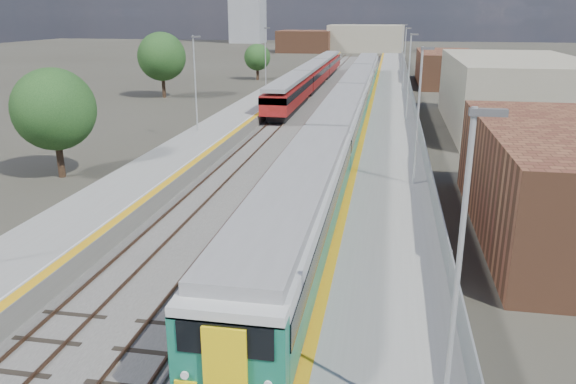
# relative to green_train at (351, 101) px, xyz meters

# --- Properties ---
(ground) EXTENTS (320.00, 320.00, 0.00)m
(ground) POSITION_rel_green_train_xyz_m (-1.50, 6.35, -2.32)
(ground) COLOR #47443A
(ground) RESTS_ON ground
(ballast_bed) EXTENTS (10.50, 155.00, 0.06)m
(ballast_bed) POSITION_rel_green_train_xyz_m (-3.75, 8.85, -2.29)
(ballast_bed) COLOR #565451
(ballast_bed) RESTS_ON ground
(tracks) EXTENTS (8.96, 160.00, 0.17)m
(tracks) POSITION_rel_green_train_xyz_m (-3.15, 10.52, -2.21)
(tracks) COLOR #4C3323
(tracks) RESTS_ON ground
(platform_right) EXTENTS (4.70, 155.00, 8.52)m
(platform_right) POSITION_rel_green_train_xyz_m (3.78, 8.84, -1.78)
(platform_right) COLOR slate
(platform_right) RESTS_ON ground
(platform_left) EXTENTS (4.30, 155.00, 8.52)m
(platform_left) POSITION_rel_green_train_xyz_m (-10.55, 8.84, -1.80)
(platform_left) COLOR slate
(platform_left) RESTS_ON ground
(buildings) EXTENTS (72.00, 185.50, 40.00)m
(buildings) POSITION_rel_green_train_xyz_m (-19.62, 94.94, 8.39)
(buildings) COLOR brown
(buildings) RESTS_ON ground
(green_train) EXTENTS (2.99, 83.16, 3.29)m
(green_train) POSITION_rel_green_train_xyz_m (0.00, 0.00, 0.00)
(green_train) COLOR black
(green_train) RESTS_ON ground
(red_train) EXTENTS (2.69, 54.69, 3.40)m
(red_train) POSITION_rel_green_train_xyz_m (-7.00, 25.13, -0.31)
(red_train) COLOR black
(red_train) RESTS_ON ground
(tree_a) EXTENTS (5.17, 5.17, 7.00)m
(tree_a) POSITION_rel_green_train_xyz_m (-17.16, -20.72, 2.09)
(tree_a) COLOR #382619
(tree_a) RESTS_ON ground
(tree_b) EXTENTS (5.89, 5.89, 7.99)m
(tree_b) POSITION_rel_green_train_xyz_m (-24.30, 14.24, 2.71)
(tree_b) COLOR #382619
(tree_b) RESTS_ON ground
(tree_c) EXTENTS (4.12, 4.12, 5.58)m
(tree_c) POSITION_rel_green_train_xyz_m (-17.17, 35.27, 1.19)
(tree_c) COLOR #382619
(tree_c) RESTS_ON ground
(tree_d) EXTENTS (4.12, 4.12, 5.58)m
(tree_d) POSITION_rel_green_train_xyz_m (17.64, 24.37, 1.19)
(tree_d) COLOR #382619
(tree_d) RESTS_ON ground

